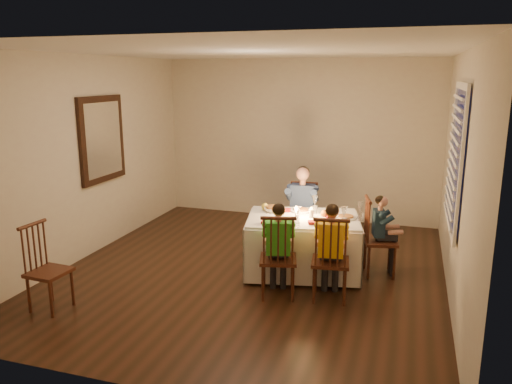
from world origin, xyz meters
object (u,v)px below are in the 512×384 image
(chair_near_left, at_px, (278,295))
(chair_extra, at_px, (53,309))
(dining_table, at_px, (303,233))
(chair_end, at_px, (378,274))
(adult, at_px, (301,252))
(child_teal, at_px, (378,274))
(chair_adult, at_px, (301,252))
(chair_near_right, at_px, (329,298))
(child_green, at_px, (278,295))
(serving_bowl, at_px, (274,209))
(child_yellow, at_px, (329,298))

(chair_near_left, relative_size, chair_extra, 1.04)
(dining_table, height_order, chair_end, dining_table)
(adult, bearing_deg, child_teal, -27.10)
(dining_table, distance_m, chair_adult, 0.86)
(chair_extra, height_order, child_teal, child_teal)
(chair_extra, height_order, adult, adult)
(dining_table, xyz_separation_m, chair_end, (0.89, 0.21, -0.49))
(chair_end, xyz_separation_m, child_teal, (0.00, 0.00, 0.00))
(chair_extra, bearing_deg, chair_near_right, -63.72)
(chair_near_right, xyz_separation_m, child_green, (-0.55, -0.09, 0.00))
(chair_near_left, bearing_deg, chair_extra, 10.92)
(chair_adult, xyz_separation_m, serving_bowl, (-0.24, -0.55, 0.72))
(chair_near_left, height_order, child_yellow, child_yellow)
(chair_near_right, relative_size, child_green, 0.90)
(chair_adult, bearing_deg, adult, 0.00)
(dining_table, relative_size, chair_near_left, 1.59)
(chair_near_right, bearing_deg, serving_bowl, -50.46)
(chair_adult, relative_size, chair_near_right, 1.00)
(dining_table, xyz_separation_m, chair_near_left, (-0.11, -0.73, -0.49))
(dining_table, relative_size, child_green, 1.44)
(chair_end, height_order, child_teal, child_teal)
(dining_table, height_order, child_yellow, dining_table)
(chair_adult, bearing_deg, chair_near_left, -91.18)
(dining_table, xyz_separation_m, adult, (-0.16, 0.68, -0.49))
(child_yellow, relative_size, child_teal, 1.09)
(chair_adult, height_order, child_yellow, child_yellow)
(chair_extra, relative_size, serving_bowl, 3.83)
(chair_near_right, relative_size, chair_end, 1.00)
(chair_end, xyz_separation_m, child_green, (-1.00, -0.95, 0.00))
(chair_near_left, distance_m, chair_near_right, 0.55)
(chair_end, height_order, serving_bowl, serving_bowl)
(adult, distance_m, child_green, 1.41)
(chair_near_right, relative_size, child_yellow, 0.89)
(serving_bowl, bearing_deg, chair_near_left, -71.43)
(child_teal, bearing_deg, chair_near_left, 120.48)
(child_teal, distance_m, serving_bowl, 1.48)
(dining_table, relative_size, child_yellow, 1.42)
(dining_table, bearing_deg, chair_near_right, -67.74)
(dining_table, xyz_separation_m, child_teal, (0.89, 0.21, -0.49))
(chair_near_right, bearing_deg, child_teal, -125.95)
(chair_adult, height_order, child_green, child_green)
(chair_end, distance_m, child_yellow, 0.97)
(chair_adult, relative_size, child_teal, 0.97)
(chair_near_left, distance_m, serving_bowl, 1.16)
(child_yellow, bearing_deg, chair_near_right, 180.00)
(chair_adult, xyz_separation_m, chair_extra, (-2.08, -2.42, 0.00))
(chair_end, bearing_deg, child_green, 120.48)
(chair_near_left, height_order, serving_bowl, serving_bowl)
(chair_near_left, height_order, child_teal, child_teal)
(dining_table, xyz_separation_m, chair_adult, (-0.16, 0.68, -0.49))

